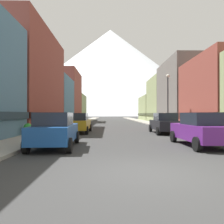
% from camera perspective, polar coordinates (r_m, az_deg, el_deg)
% --- Properties ---
extents(ground_plane, '(400.00, 400.00, 0.00)m').
position_cam_1_polar(ground_plane, '(6.54, 9.11, -15.70)').
color(ground_plane, '#323232').
extents(sidewalk_left, '(2.50, 100.00, 0.15)m').
position_cam_1_polar(sidewalk_left, '(41.57, -8.09, -2.72)').
color(sidewalk_left, gray).
rests_on(sidewalk_left, ground).
extents(sidewalk_right, '(2.50, 100.00, 0.15)m').
position_cam_1_polar(sidewalk_right, '(41.90, 9.15, -2.70)').
color(sidewalk_right, gray).
rests_on(sidewalk_right, ground).
extents(storefront_left_1, '(9.33, 13.49, 10.91)m').
position_cam_1_polar(storefront_left_1, '(26.81, -25.19, 7.22)').
color(storefront_left_1, brown).
rests_on(storefront_left_1, ground).
extents(storefront_left_2, '(8.95, 9.09, 7.76)m').
position_cam_1_polar(storefront_left_2, '(37.43, -17.64, 2.65)').
color(storefront_left_2, slate).
rests_on(storefront_left_2, ground).
extents(storefront_left_3, '(6.80, 11.20, 10.73)m').
position_cam_1_polar(storefront_left_3, '(47.14, -12.81, 3.77)').
color(storefront_left_3, brown).
rests_on(storefront_left_3, ground).
extents(storefront_left_4, '(8.23, 11.18, 6.74)m').
position_cam_1_polar(storefront_left_4, '(58.34, -11.20, 1.05)').
color(storefront_left_4, '#8C9966').
rests_on(storefront_left_4, ground).
extents(storefront_right_2, '(10.15, 11.33, 9.69)m').
position_cam_1_polar(storefront_right_2, '(35.25, 21.67, 4.39)').
color(storefront_right_2, '#66605B').
rests_on(storefront_right_2, ground).
extents(storefront_right_3, '(7.40, 10.47, 8.96)m').
position_cam_1_polar(storefront_right_3, '(45.15, 14.67, 2.86)').
color(storefront_right_3, '#8C9966').
rests_on(storefront_right_3, ground).
extents(storefront_right_4, '(10.25, 12.42, 6.21)m').
position_cam_1_polar(storefront_right_4, '(57.05, 12.80, 0.83)').
color(storefront_right_4, '#8C9966').
rests_on(storefront_right_4, ground).
extents(car_left_0, '(2.24, 4.48, 1.78)m').
position_cam_1_polar(car_left_0, '(11.29, -14.82, -4.62)').
color(car_left_0, '#19478C').
rests_on(car_left_0, ground).
extents(car_left_1, '(2.08, 4.41, 1.78)m').
position_cam_1_polar(car_left_1, '(19.62, -8.88, -2.85)').
color(car_left_1, '#B28419').
rests_on(car_left_1, ground).
extents(car_right_0, '(2.16, 4.44, 1.78)m').
position_cam_1_polar(car_right_0, '(12.34, 22.51, -4.24)').
color(car_right_0, '#591E72').
rests_on(car_right_0, ground).
extents(car_right_1, '(2.11, 4.42, 1.78)m').
position_cam_1_polar(car_right_1, '(19.28, 13.77, -2.89)').
color(car_right_1, black).
rests_on(car_right_1, ground).
extents(trash_bin_right, '(0.59, 0.59, 0.98)m').
position_cam_1_polar(trash_bin_right, '(18.25, 23.19, -3.81)').
color(trash_bin_right, '#4C5156').
rests_on(trash_bin_right, sidewalk_right).
extents(potted_plant_0, '(0.48, 0.48, 0.79)m').
position_cam_1_polar(potted_plant_0, '(22.21, -16.40, -3.47)').
color(potted_plant_0, '#4C4C51').
rests_on(potted_plant_0, sidewalk_left).
extents(potted_plant_1, '(0.62, 0.62, 0.87)m').
position_cam_1_polar(potted_plant_1, '(16.96, -21.38, -4.23)').
color(potted_plant_1, brown).
rests_on(potted_plant_1, sidewalk_left).
extents(pedestrian_0, '(0.36, 0.36, 1.72)m').
position_cam_1_polar(pedestrian_0, '(28.91, 13.77, -1.98)').
color(pedestrian_0, brown).
rests_on(pedestrian_0, sidewalk_right).
extents(streetlamp_right, '(0.36, 0.36, 5.86)m').
position_cam_1_polar(streetlamp_right, '(24.15, 14.59, 4.94)').
color(streetlamp_right, black).
rests_on(streetlamp_right, sidewalk_right).
extents(mountain_backdrop, '(255.06, 255.06, 105.99)m').
position_cam_1_polar(mountain_backdrop, '(271.12, -0.43, 10.44)').
color(mountain_backdrop, silver).
rests_on(mountain_backdrop, ground).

